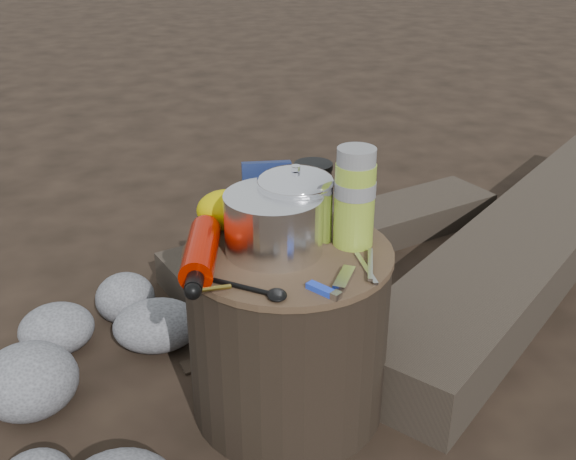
{
  "coord_description": "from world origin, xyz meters",
  "views": [
    {
      "loc": [
        -0.19,
        -1.32,
        1.13
      ],
      "look_at": [
        0.0,
        0.0,
        0.48
      ],
      "focal_mm": 42.39,
      "sensor_mm": 36.0,
      "label": 1
    }
  ],
  "objects": [
    {
      "name": "camping_pot",
      "position": [
        0.03,
        0.06,
        0.51
      ],
      "size": [
        0.17,
        0.17,
        0.17
      ],
      "primitive_type": "cylinder",
      "color": "white",
      "rests_on": "stump"
    },
    {
      "name": "pot_grabber",
      "position": [
        0.15,
        -0.11,
        0.44
      ],
      "size": [
        0.05,
        0.14,
        0.01
      ],
      "primitive_type": null,
      "rotation": [
        0.0,
        0.0,
        -0.1
      ],
      "color": "#B3B3B7",
      "rests_on": "stump"
    },
    {
      "name": "spork",
      "position": [
        -0.11,
        -0.15,
        0.44
      ],
      "size": [
        0.15,
        0.11,
        0.01
      ],
      "primitive_type": null,
      "rotation": [
        0.0,
        0.0,
        0.99
      ],
      "color": "black",
      "rests_on": "stump"
    },
    {
      "name": "multitool",
      "position": [
        0.09,
        -0.15,
        0.44
      ],
      "size": [
        0.06,
        0.09,
        0.01
      ],
      "primitive_type": "cube",
      "rotation": [
        0.0,
        0.0,
        -0.47
      ],
      "color": "#B3B3B7",
      "rests_on": "stump"
    },
    {
      "name": "fuel_bottle",
      "position": [
        -0.19,
        -0.05,
        0.46
      ],
      "size": [
        0.11,
        0.29,
        0.07
      ],
      "primitive_type": null,
      "rotation": [
        0.0,
        0.0,
        -0.13
      ],
      "color": "#B21200",
      "rests_on": "stump"
    },
    {
      "name": "food_pouch",
      "position": [
        -0.03,
        0.16,
        0.5
      ],
      "size": [
        0.12,
        0.03,
        0.15
      ],
      "primitive_type": "cube",
      "rotation": [
        0.0,
        0.0,
        -0.03
      ],
      "color": "#141F4D",
      "rests_on": "stump"
    },
    {
      "name": "ground",
      "position": [
        0.0,
        0.0,
        0.0
      ],
      "size": [
        60.0,
        60.0,
        0.0
      ],
      "primitive_type": "plane",
      "color": "black",
      "rests_on": "ground"
    },
    {
      "name": "stuff_sack",
      "position": [
        -0.13,
        0.14,
        0.48
      ],
      "size": [
        0.14,
        0.11,
        0.09
      ],
      "primitive_type": "ellipsoid",
      "color": "#C8B400",
      "rests_on": "stump"
    },
    {
      "name": "log_main",
      "position": [
        0.93,
        0.6,
        0.08
      ],
      "size": [
        1.67,
        1.65,
        0.17
      ],
      "primitive_type": "cube",
      "rotation": [
        0.0,
        0.0,
        -0.8
      ],
      "color": "#332B22",
      "rests_on": "ground"
    },
    {
      "name": "lighter",
      "position": [
        0.04,
        -0.19,
        0.44
      ],
      "size": [
        0.07,
        0.07,
        0.01
      ],
      "primitive_type": "cube",
      "rotation": [
        0.0,
        0.0,
        0.7
      ],
      "color": "blue",
      "rests_on": "stump"
    },
    {
      "name": "rock_ring",
      "position": [
        -0.46,
        0.08,
        0.09
      ],
      "size": [
        0.42,
        0.91,
        0.18
      ],
      "primitive_type": null,
      "color": "slate",
      "rests_on": "ground"
    },
    {
      "name": "thermos",
      "position": [
        0.15,
        0.01,
        0.54
      ],
      "size": [
        0.09,
        0.09,
        0.22
      ],
      "primitive_type": "cylinder",
      "color": "#95B431",
      "rests_on": "stump"
    },
    {
      "name": "log_small",
      "position": [
        0.31,
        0.8,
        0.05
      ],
      "size": [
        1.29,
        0.73,
        0.11
      ],
      "primitive_type": "cube",
      "rotation": [
        0.0,
        0.0,
        -1.17
      ],
      "color": "#332B22",
      "rests_on": "ground"
    },
    {
      "name": "stump",
      "position": [
        0.0,
        0.0,
        0.21
      ],
      "size": [
        0.47,
        0.47,
        0.43
      ],
      "primitive_type": "cylinder",
      "color": "black",
      "rests_on": "ground"
    },
    {
      "name": "travel_mug",
      "position": [
        0.09,
        0.18,
        0.5
      ],
      "size": [
        0.09,
        0.09,
        0.13
      ],
      "primitive_type": "cylinder",
      "color": "black",
      "rests_on": "stump"
    },
    {
      "name": "foil_windscreen",
      "position": [
        -0.03,
        0.01,
        0.5
      ],
      "size": [
        0.22,
        0.22,
        0.13
      ],
      "primitive_type": "cylinder",
      "color": "silver",
      "rests_on": "stump"
    }
  ]
}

